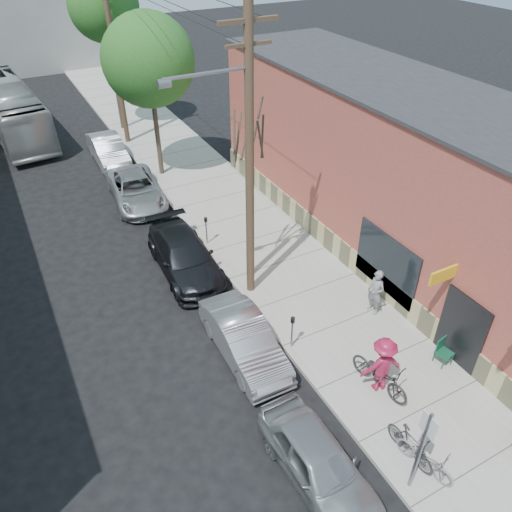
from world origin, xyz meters
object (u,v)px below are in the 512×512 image
parking_meter_far (206,226)px  tree_bare (249,219)px  car_2 (185,256)px  tree_leafy_far (104,6)px  patron_grey (376,292)px  parked_bike_a (411,445)px  tree_leafy_mid (148,60)px  car_1 (244,339)px  sign_post (422,445)px  car_0 (318,461)px  car_4 (108,150)px  patio_chair_a (444,353)px  car_3 (136,190)px  cyclist (382,365)px  parking_meter_near (292,327)px  parked_bike_b (425,458)px  bus (11,110)px  utility_pole_near (248,158)px

parking_meter_far → tree_bare: (0.55, -2.81, 1.69)m
car_2 → tree_leafy_far: bearing=85.3°
patron_grey → parked_bike_a: 5.62m
tree_leafy_mid → car_1: tree_leafy_mid is taller
tree_bare → tree_leafy_far: (-0.00, 17.35, 4.46)m
parking_meter_far → sign_post: bearing=-89.5°
car_0 → car_4: (0.30, 21.00, 0.04)m
car_2 → patio_chair_a: bearing=-55.7°
car_3 → tree_leafy_mid: bearing=51.7°
car_2 → car_4: (0.00, 11.35, 0.00)m
patron_grey → car_1: size_ratio=0.41×
patron_grey → cyclist: size_ratio=0.91×
parking_meter_near → car_0: parking_meter_near is taller
parking_meter_near → parked_bike_b: bearing=-82.2°
patio_chair_a → cyclist: bearing=164.3°
parking_meter_far → bus: size_ratio=0.11×
parking_meter_near → car_2: (-1.45, 5.58, -0.27)m
tree_leafy_far → cyclist: tree_leafy_far is taller
patron_grey → utility_pole_near: bearing=-141.3°
car_0 → patron_grey: bearing=37.8°
utility_pole_near → tree_leafy_far: utility_pole_near is taller
parking_meter_far → parked_bike_a: 11.58m
parked_bike_a → car_0: 2.47m
parking_meter_far → patron_grey: bearing=-63.1°
parked_bike_a → tree_bare: bearing=87.6°
patio_chair_a → parked_bike_b: 3.88m
patio_chair_a → car_2: bearing=111.0°
sign_post → cyclist: bearing=65.1°
car_0 → parked_bike_b: bearing=-26.3°
car_3 → car_1: bearing=-85.4°
parking_meter_near → parked_bike_b: (0.71, -5.22, -0.40)m
parked_bike_a → car_0: (-2.36, 0.72, 0.05)m
parked_bike_a → car_1: bearing=108.5°
car_1 → parking_meter_near: bearing=-18.5°
tree_leafy_far → bus: bearing=158.5°
car_2 → car_4: 11.35m
tree_leafy_far → parked_bike_a: 26.89m
bus → car_0: bearing=-87.0°
tree_leafy_far → bus: tree_leafy_far is taller
cyclist → patron_grey: bearing=-114.0°
parked_bike_a → utility_pole_near: bearing=90.6°
cyclist → car_2: cyclist is taller
sign_post → patio_chair_a: (3.67, 2.58, -1.24)m
tree_bare → parked_bike_a: 8.99m
tree_bare → bus: size_ratio=0.46×
car_2 → car_3: bearing=92.5°
tree_leafy_mid → car_2: bearing=-103.4°
cyclist → bus: bus is taller
parking_meter_near → bus: 24.30m
parking_meter_near → sign_post: bearing=-88.9°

